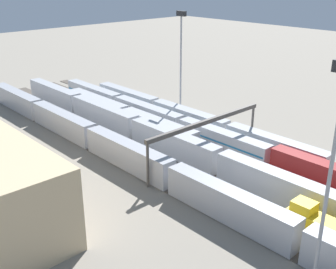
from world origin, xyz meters
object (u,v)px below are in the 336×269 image
object	(u,v)px
train_on_track_2	(125,115)
light_mast_1	(333,154)
train_on_track_4	(320,228)
train_on_track_5	(128,155)
light_mast_0	(181,51)
train_on_track_3	(174,144)
train_on_track_1	(175,122)
train_on_track_0	(189,117)
signal_gantry	(207,126)

from	to	relation	value
train_on_track_2	light_mast_1	bearing A→B (deg)	163.14
train_on_track_4	train_on_track_5	bearing A→B (deg)	7.87
train_on_track_5	light_mast_0	xyz separation A→B (m)	(15.35, -28.69, 14.06)
train_on_track_3	light_mast_1	size ratio (longest dim) A/B	4.48
train_on_track_1	train_on_track_0	world-z (taller)	train_on_track_1
train_on_track_2	train_on_track_4	distance (m)	57.61
train_on_track_2	train_on_track_0	bearing A→B (deg)	-140.20
train_on_track_4	train_on_track_2	bearing A→B (deg)	-10.00
train_on_track_1	signal_gantry	size ratio (longest dim) A/B	3.02
light_mast_1	signal_gantry	xyz separation A→B (m)	(31.74, -15.86, -9.51)
train_on_track_4	signal_gantry	size ratio (longest dim) A/B	0.33
train_on_track_5	signal_gantry	distance (m)	15.78
train_on_track_4	train_on_track_0	size ratio (longest dim) A/B	0.14
train_on_track_3	signal_gantry	distance (m)	8.46
train_on_track_4	train_on_track_0	distance (m)	49.00
train_on_track_1	train_on_track_3	bearing A→B (deg)	135.09
train_on_track_5	light_mast_0	world-z (taller)	light_mast_0
train_on_track_3	train_on_track_1	bearing A→B (deg)	-44.91
train_on_track_1	train_on_track_4	bearing A→B (deg)	161.31
light_mast_0	train_on_track_2	bearing A→B (deg)	69.18
train_on_track_2	train_on_track_4	xyz separation A→B (m)	(-56.73, 10.00, 0.14)
train_on_track_0	signal_gantry	distance (m)	21.68
train_on_track_4	light_mast_0	size ratio (longest dim) A/B	0.38
light_mast_1	signal_gantry	size ratio (longest dim) A/B	0.89
train_on_track_5	train_on_track_2	bearing A→B (deg)	-36.12
train_on_track_5	train_on_track_1	xyz separation A→B (m)	(8.17, -20.00, -0.55)
train_on_track_0	signal_gantry	bearing A→B (deg)	143.38
train_on_track_5	light_mast_0	distance (m)	35.45
train_on_track_3	train_on_track_5	bearing A→B (deg)	79.43
train_on_track_4	train_on_track_1	bearing A→B (deg)	-18.69
train_on_track_5	train_on_track_0	bearing A→B (deg)	-71.11
train_on_track_0	light_mast_1	xyz separation A→B (m)	(-48.56, 28.36, 15.07)
train_on_track_0	train_on_track_4	bearing A→B (deg)	155.91
train_on_track_5	train_on_track_1	world-z (taller)	train_on_track_5
train_on_track_2	light_mast_0	size ratio (longest dim) A/B	1.81
train_on_track_0	train_on_track_2	bearing A→B (deg)	39.80
signal_gantry	train_on_track_4	bearing A→B (deg)	164.96
train_on_track_0	light_mast_0	distance (m)	16.60
train_on_track_3	light_mast_1	bearing A→B (deg)	160.70
light_mast_0	light_mast_1	xyz separation A→B (m)	(-55.36, 32.04, 0.38)
train_on_track_4	light_mast_0	world-z (taller)	light_mast_0
train_on_track_0	signal_gantry	size ratio (longest dim) A/B	2.38
signal_gantry	train_on_track_1	bearing A→B (deg)	-24.53
train_on_track_2	train_on_track_3	distance (m)	22.98
train_on_track_5	light_mast_1	xyz separation A→B (m)	(-40.01, 3.36, 14.45)
light_mast_1	train_on_track_5	bearing A→B (deg)	-4.79
train_on_track_4	train_on_track_0	bearing A→B (deg)	-24.09
train_on_track_1	signal_gantry	xyz separation A→B (m)	(-16.43, 7.50, 5.48)
train_on_track_5	train_on_track_3	size ratio (longest dim) A/B	1.00
train_on_track_2	signal_gantry	world-z (taller)	signal_gantry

